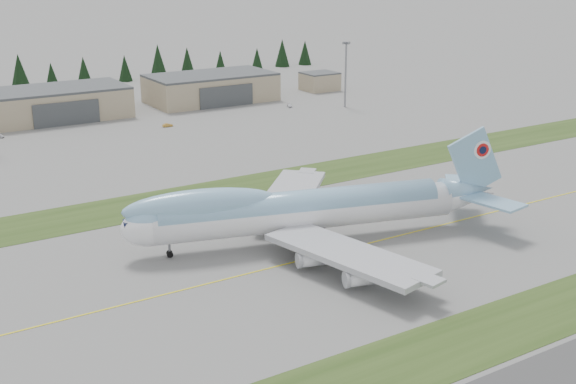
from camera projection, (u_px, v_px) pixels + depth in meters
ground at (342, 250)px, 139.65m from camera, size 7000.00×7000.00×0.00m
grass_strip_near at (489, 333)px, 108.93m from camera, size 400.00×14.00×0.08m
grass_strip_far at (234, 189)px, 176.03m from camera, size 400.00×18.00×0.08m
taxiway_line_main at (342, 250)px, 139.65m from camera, size 400.00×0.40×0.02m
boeing_747_freighter at (302, 209)px, 141.43m from camera, size 79.98×66.57×21.06m
hangar_center at (56, 103)px, 251.65m from camera, size 48.00×26.60×10.80m
hangar_right at (211, 88)px, 281.64m from camera, size 48.00×26.60×10.80m
control_shed at (320, 81)px, 305.59m from camera, size 14.00×12.00×7.60m
floodlight_masts at (12, 96)px, 206.91m from camera, size 188.67×7.69×24.26m
service_vehicle_a at (1, 138)px, 226.51m from camera, size 1.86×3.23×1.04m
service_vehicle_b at (168, 127)px, 240.80m from camera, size 3.47×1.27×1.14m
service_vehicle_c at (290, 107)px, 272.45m from camera, size 3.15×4.29×1.15m
conifer_belt at (43, 73)px, 307.25m from camera, size 267.81×15.36×16.34m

